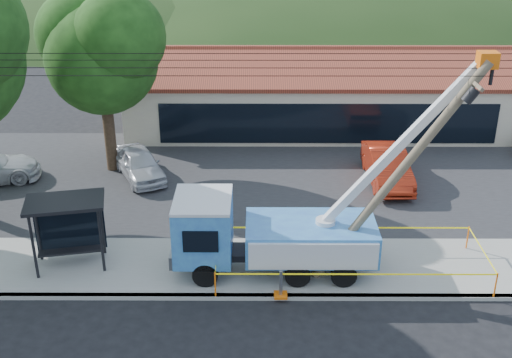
{
  "coord_description": "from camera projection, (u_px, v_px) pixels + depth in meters",
  "views": [
    {
      "loc": [
        0.27,
        -16.31,
        13.07
      ],
      "look_at": [
        0.19,
        5.0,
        3.23
      ],
      "focal_mm": 45.0,
      "sensor_mm": 36.0,
      "label": 1
    }
  ],
  "objects": [
    {
      "name": "caution_tape",
      "position": [
        350.0,
        254.0,
        23.25
      ],
      "size": [
        9.64,
        3.29,
        0.95
      ],
      "color": "orange",
      "rests_on": "ground"
    },
    {
      "name": "tree_lot",
      "position": [
        101.0,
        47.0,
        29.51
      ],
      "size": [
        6.3,
        5.6,
        8.94
      ],
      "color": "#332316",
      "rests_on": "ground"
    },
    {
      "name": "car_red",
      "position": [
        386.0,
        184.0,
        30.71
      ],
      "size": [
        1.84,
        4.98,
        1.63
      ],
      "primitive_type": "imported",
      "rotation": [
        0.0,
        0.0,
        0.02
      ],
      "color": "#A52510",
      "rests_on": "ground"
    },
    {
      "name": "curb",
      "position": [
        250.0,
        297.0,
        22.17
      ],
      "size": [
        60.0,
        0.25,
        0.15
      ],
      "primitive_type": "cube",
      "color": "gray",
      "rests_on": "ground"
    },
    {
      "name": "hill_center",
      "position": [
        347.0,
        15.0,
        70.19
      ],
      "size": [
        89.6,
        64.0,
        32.0
      ],
      "primitive_type": "ellipsoid",
      "color": "#1B3212",
      "rests_on": "ground"
    },
    {
      "name": "hill_west",
      "position": [
        119.0,
        15.0,
        70.28
      ],
      "size": [
        78.4,
        56.0,
        28.0
      ],
      "primitive_type": "ellipsoid",
      "color": "#1B3212",
      "rests_on": "ground"
    },
    {
      "name": "parking_lot",
      "position": [
        253.0,
        178.0,
        31.16
      ],
      "size": [
        60.0,
        12.0,
        0.1
      ],
      "primitive_type": "cube",
      "color": "#28282B",
      "rests_on": "ground"
    },
    {
      "name": "ground",
      "position": [
        249.0,
        338.0,
        20.29
      ],
      "size": [
        120.0,
        120.0,
        0.0
      ],
      "primitive_type": "plane",
      "color": "black",
      "rests_on": "ground"
    },
    {
      "name": "strip_mall",
      "position": [
        322.0,
        93.0,
        37.63
      ],
      "size": [
        22.5,
        8.53,
        4.67
      ],
      "color": "beige",
      "rests_on": "ground"
    },
    {
      "name": "leaning_pole",
      "position": [
        405.0,
        166.0,
        21.4
      ],
      "size": [
        5.39,
        1.74,
        8.06
      ],
      "color": "brown",
      "rests_on": "ground"
    },
    {
      "name": "sidewalk",
      "position": [
        251.0,
        267.0,
        23.89
      ],
      "size": [
        60.0,
        4.0,
        0.15
      ],
      "primitive_type": "cube",
      "color": "gray",
      "rests_on": "ground"
    },
    {
      "name": "car_silver",
      "position": [
        141.0,
        179.0,
        31.16
      ],
      "size": [
        3.34,
        4.51,
        1.43
      ],
      "primitive_type": "imported",
      "rotation": [
        0.0,
        0.0,
        0.45
      ],
      "color": "silver",
      "rests_on": "ground"
    },
    {
      "name": "bus_shelter",
      "position": [
        67.0,
        216.0,
        23.24
      ],
      "size": [
        3.05,
        2.21,
        2.67
      ],
      "rotation": [
        0.0,
        0.0,
        0.2
      ],
      "color": "black",
      "rests_on": "ground"
    },
    {
      "name": "utility_truck",
      "position": [
        269.0,
        232.0,
        22.99
      ],
      "size": [
        10.61,
        3.9,
        8.14
      ],
      "color": "black",
      "rests_on": "ground"
    }
  ]
}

